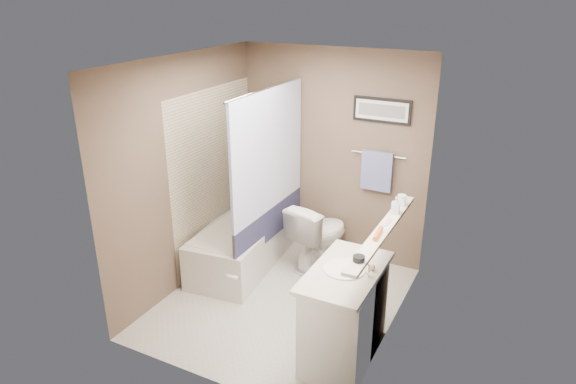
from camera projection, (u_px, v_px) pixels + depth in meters
The scene contains 32 objects.
ground at pixel (281, 302), 5.22m from camera, with size 2.50×2.50×0.00m, color beige.
ceiling at pixel (280, 63), 4.33m from camera, with size 2.20×2.50×0.04m, color white.
wall_back at pixel (331, 156), 5.79m from camera, with size 2.20×0.04×2.40m, color brown.
wall_front at pixel (203, 248), 3.75m from camera, with size 2.20×0.04×2.40m, color brown.
wall_left at pixel (187, 174), 5.22m from camera, with size 0.04×2.50×2.40m, color brown.
wall_right at pixel (394, 214), 4.32m from camera, with size 0.04×2.50×2.40m, color brown.
tile_surround at pixel (215, 177), 5.72m from camera, with size 0.02×1.55×2.00m, color #C6B696.
curtain_rod at pixel (268, 88), 5.03m from camera, with size 0.02×0.02×1.55m, color silver.
curtain_upper at pixel (269, 152), 5.28m from camera, with size 0.03×1.45×1.28m, color white.
curtain_lower at pixel (270, 224), 5.58m from camera, with size 0.03×1.45×0.36m, color #292A4D.
mirror at pixel (394, 173), 4.03m from camera, with size 0.02×1.60×1.00m, color silver.
shelf at pixel (383, 231), 4.25m from camera, with size 0.12×1.60×0.03m, color silver.
towel_bar at pixel (378, 155), 5.51m from camera, with size 0.02×0.02×0.60m, color silver.
towel at pixel (377, 171), 5.56m from camera, with size 0.34×0.05×0.44m, color #95A1D8.
art_frame at pixel (382, 110), 5.34m from camera, with size 0.62×0.03×0.26m, color black.
art_mat at pixel (382, 111), 5.33m from camera, with size 0.56×0.00×0.20m, color white.
art_image at pixel (381, 111), 5.33m from camera, with size 0.50×0.00×0.13m, color #595959.
door at pixel (268, 291), 3.59m from camera, with size 0.80×0.02×2.00m, color silver.
door_handle at pixel (232, 277), 3.77m from camera, with size 0.02×0.02×0.10m, color silver.
bathtub at pixel (242, 244), 5.84m from camera, with size 0.70×1.50×0.50m, color silver.
tub_rim at pixel (242, 225), 5.74m from camera, with size 0.56×1.36×0.02m, color white.
toilet at pixel (319, 234), 5.76m from camera, with size 0.44×0.77×0.79m, color white.
vanity at pixel (344, 316), 4.32m from camera, with size 0.50×0.90×0.80m, color silver.
countertop at pixel (345, 272), 4.17m from camera, with size 0.54×0.96×0.04m, color beige.
sink_basin at pixel (344, 269), 4.16m from camera, with size 0.34×0.34×0.01m, color white.
faucet_spout at pixel (368, 270), 4.06m from camera, with size 0.02×0.02×0.10m, color white.
faucet_knob at pixel (372, 267), 4.15m from camera, with size 0.05×0.05×0.05m, color silver.
candle_bowl_near at pixel (359, 259), 3.74m from camera, with size 0.09×0.09×0.04m, color black.
hair_brush_front at pixel (378, 233), 4.12m from camera, with size 0.04×0.04×0.22m, color #D3571D.
pink_comb at pixel (388, 222), 4.35m from camera, with size 0.03×0.16×0.01m, color pink.
glass_jar at pixel (402, 200), 4.69m from camera, with size 0.08×0.08×0.10m, color white.
soap_bottle at pixel (396, 205), 4.51m from camera, with size 0.07×0.07×0.16m, color #999999.
Camera 1 is at (2.06, -3.91, 2.99)m, focal length 32.00 mm.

